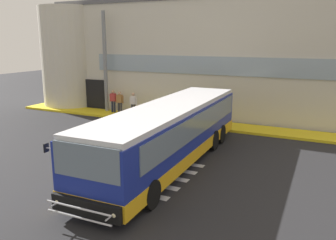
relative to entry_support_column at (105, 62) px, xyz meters
name	(u,v)px	position (x,y,z in m)	size (l,w,h in m)	color
ground_plane	(147,141)	(6.57, -5.40, -3.85)	(80.00, 90.00, 0.02)	#232326
bay_paint_stripes	(140,172)	(8.57, -9.60, -3.83)	(4.40, 3.96, 0.01)	silver
terminal_building	(208,56)	(5.87, 6.25, 0.34)	(24.77, 13.80, 8.37)	beige
boarding_curb	(182,122)	(6.57, -0.60, -3.76)	(26.97, 2.00, 0.15)	yellow
entry_support_column	(105,62)	(0.00, 0.00, 0.00)	(0.28, 0.28, 7.37)	slate
bus_main_foreground	(170,135)	(9.24, -8.11, -2.50)	(3.02, 12.53, 2.70)	navy
passenger_near_column	(113,100)	(0.80, -0.28, -2.76)	(0.59, 0.26, 1.68)	#1E2338
passenger_by_doorway	(120,102)	(1.62, -0.62, -2.76)	(0.59, 0.25, 1.68)	#2D2D33
passenger_at_curb_edge	(133,103)	(2.81, -0.70, -2.76)	(0.59, 0.24, 1.68)	#2D2D33
safety_bollard_yellow	(179,120)	(6.89, -1.80, -3.39)	(0.18, 0.18, 0.90)	yellow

